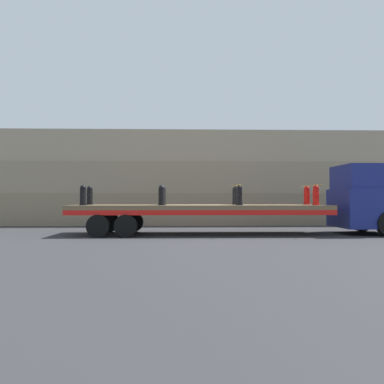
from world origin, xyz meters
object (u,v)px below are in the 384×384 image
object	(u,v)px
fire_hydrant_black_far_1	(163,196)
flatbed_trailer	(187,210)
fire_hydrant_black_far_2	(235,196)
truck_cab	(365,200)
fire_hydrant_red_far_3	(307,196)
fire_hydrant_black_near_0	(83,195)
fire_hydrant_red_near_3	(316,195)
fire_hydrant_black_near_2	(239,195)
fire_hydrant_black_far_0	(90,196)
fire_hydrant_black_near_1	(162,195)

from	to	relation	value
fire_hydrant_black_far_1	flatbed_trailer	bearing A→B (deg)	-27.60
flatbed_trailer	fire_hydrant_black_far_2	size ratio (longest dim) A/B	13.02
truck_cab	fire_hydrant_red_far_3	distance (m)	2.44
fire_hydrant_red_far_3	truck_cab	bearing A→B (deg)	-13.34
fire_hydrant_black_near_0	fire_hydrant_black_far_1	xyz separation A→B (m)	(3.21, 1.12, 0.00)
flatbed_trailer	fire_hydrant_red_near_3	world-z (taller)	fire_hydrant_red_near_3
fire_hydrant_black_near_2	fire_hydrant_red_near_3	bearing A→B (deg)	0.00
fire_hydrant_black_far_0	flatbed_trailer	bearing A→B (deg)	-7.48
fire_hydrant_black_near_1	fire_hydrant_red_near_3	world-z (taller)	same
truck_cab	fire_hydrant_red_far_3	bearing A→B (deg)	166.66
fire_hydrant_red_far_3	fire_hydrant_black_near_1	bearing A→B (deg)	-170.06
fire_hydrant_black_near_0	fire_hydrant_red_near_3	bearing A→B (deg)	0.00
fire_hydrant_red_near_3	fire_hydrant_red_far_3	size ratio (longest dim) A/B	1.00
fire_hydrant_black_far_1	fire_hydrant_black_far_2	distance (m)	3.21
fire_hydrant_black_far_0	fire_hydrant_red_far_3	xyz separation A→B (m)	(9.62, 0.00, 0.00)
truck_cab	fire_hydrant_black_near_2	distance (m)	5.61
fire_hydrant_black_far_1	fire_hydrant_red_far_3	size ratio (longest dim) A/B	1.00
fire_hydrant_black_far_1	fire_hydrant_black_near_2	size ratio (longest dim) A/B	1.00
fire_hydrant_black_far_1	truck_cab	bearing A→B (deg)	-3.66
flatbed_trailer	fire_hydrant_black_far_0	world-z (taller)	fire_hydrant_black_far_0
truck_cab	fire_hydrant_black_near_2	size ratio (longest dim) A/B	3.57
fire_hydrant_black_near_0	fire_hydrant_black_far_2	bearing A→B (deg)	9.94
flatbed_trailer	fire_hydrant_black_far_1	xyz separation A→B (m)	(-1.07, 0.56, 0.61)
fire_hydrant_black_near_2	fire_hydrant_black_far_2	bearing A→B (deg)	90.00
fire_hydrant_black_far_1	fire_hydrant_black_far_2	xyz separation A→B (m)	(3.21, 0.00, 0.00)
truck_cab	flatbed_trailer	size ratio (longest dim) A/B	0.27
fire_hydrant_black_near_1	fire_hydrant_red_near_3	size ratio (longest dim) A/B	1.00
fire_hydrant_black_near_1	fire_hydrant_black_far_2	world-z (taller)	same
fire_hydrant_red_near_3	fire_hydrant_black_near_0	bearing A→B (deg)	180.00
flatbed_trailer	fire_hydrant_black_near_1	size ratio (longest dim) A/B	13.02
fire_hydrant_black_near_2	fire_hydrant_black_far_2	size ratio (longest dim) A/B	1.00
flatbed_trailer	fire_hydrant_black_near_2	size ratio (longest dim) A/B	13.02
truck_cab	flatbed_trailer	xyz separation A→B (m)	(-7.71, 0.00, -0.41)
fire_hydrant_black_near_0	fire_hydrant_black_near_1	distance (m)	3.21
fire_hydrant_red_far_3	fire_hydrant_black_far_1	bearing A→B (deg)	180.00
fire_hydrant_black_near_1	fire_hydrant_black_far_1	bearing A→B (deg)	90.00
fire_hydrant_black_far_1	fire_hydrant_red_far_3	distance (m)	6.41
flatbed_trailer	fire_hydrant_black_far_2	world-z (taller)	fire_hydrant_black_far_2
flatbed_trailer	fire_hydrant_red_far_3	xyz separation A→B (m)	(5.34, 0.56, 0.61)
fire_hydrant_red_near_3	fire_hydrant_black_far_2	bearing A→B (deg)	160.68
fire_hydrant_black_far_0	fire_hydrant_black_far_2	size ratio (longest dim) A/B	1.00
fire_hydrant_black_far_0	truck_cab	bearing A→B (deg)	-2.68
fire_hydrant_black_near_1	flatbed_trailer	bearing A→B (deg)	27.60
fire_hydrant_black_near_2	truck_cab	bearing A→B (deg)	5.75
fire_hydrant_black_far_0	fire_hydrant_red_far_3	distance (m)	9.62
fire_hydrant_black_near_1	fire_hydrant_black_far_2	bearing A→B (deg)	19.32
fire_hydrant_black_near_0	fire_hydrant_black_near_1	xyz separation A→B (m)	(3.21, 0.00, 0.00)
fire_hydrant_black_far_1	fire_hydrant_black_far_0	bearing A→B (deg)	180.00
flatbed_trailer	fire_hydrant_black_far_1	size ratio (longest dim) A/B	13.02
fire_hydrant_black_far_2	fire_hydrant_black_near_2	bearing A→B (deg)	-90.00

